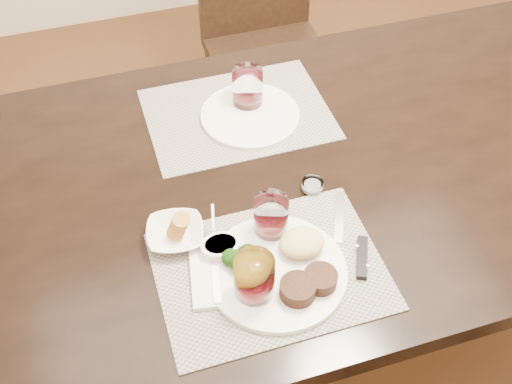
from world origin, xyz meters
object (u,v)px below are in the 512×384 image
object	(u,v)px
cracker_bowl	(175,233)
wine_glass_near	(271,219)
chair_far	(264,30)
far_plate	(250,115)
dinner_plate	(283,268)
steak_knife	(356,247)

from	to	relation	value
cracker_bowl	wine_glass_near	distance (m)	0.20
chair_far	wine_glass_near	xyz separation A→B (m)	(-0.34, -1.10, 0.30)
cracker_bowl	far_plate	distance (m)	0.42
dinner_plate	wine_glass_near	distance (m)	0.11
steak_knife	wine_glass_near	world-z (taller)	wine_glass_near
wine_glass_near	far_plate	world-z (taller)	wine_glass_near
chair_far	dinner_plate	bearing A→B (deg)	-106.22
dinner_plate	far_plate	world-z (taller)	dinner_plate
chair_far	cracker_bowl	bearing A→B (deg)	-117.18
dinner_plate	cracker_bowl	bearing A→B (deg)	165.01
far_plate	steak_knife	bearing A→B (deg)	-79.31
chair_far	wine_glass_near	distance (m)	1.19
steak_knife	wine_glass_near	xyz separation A→B (m)	(-0.16, 0.10, 0.04)
chair_far	dinner_plate	size ratio (longest dim) A/B	3.13
chair_far	wine_glass_near	world-z (taller)	chair_far
chair_far	cracker_bowl	size ratio (longest dim) A/B	6.38
cracker_bowl	far_plate	bearing A→B (deg)	50.94
steak_knife	wine_glass_near	distance (m)	0.19
cracker_bowl	wine_glass_near	world-z (taller)	wine_glass_near
dinner_plate	far_plate	size ratio (longest dim) A/B	1.14
dinner_plate	steak_knife	size ratio (longest dim) A/B	1.18
steak_knife	far_plate	size ratio (longest dim) A/B	0.97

